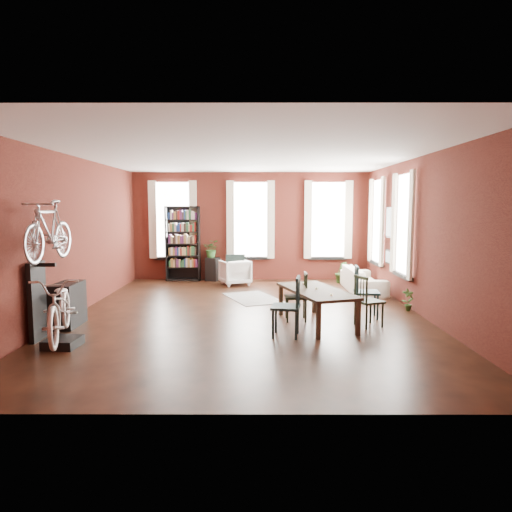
{
  "coord_description": "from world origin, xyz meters",
  "views": [
    {
      "loc": [
        0.19,
        -9.11,
        2.18
      ],
      "look_at": [
        0.17,
        0.6,
        1.13
      ],
      "focal_mm": 32.0,
      "sensor_mm": 36.0,
      "label": 1
    }
  ],
  "objects_px": {
    "bicycle_floor": "(59,278)",
    "bookshelf": "(183,244)",
    "dining_table": "(316,307)",
    "dining_chair_a": "(286,307)",
    "cream_sofa": "(363,276)",
    "dining_chair_d": "(367,292)",
    "bike_trainer": "(63,343)",
    "white_armchair": "(235,271)",
    "console_table": "(68,304)",
    "dining_chair_b": "(296,297)",
    "plant_stand": "(213,269)",
    "dining_chair_c": "(369,301)"
  },
  "relations": [
    {
      "from": "dining_chair_b",
      "to": "white_armchair",
      "type": "distance_m",
      "value": 4.28
    },
    {
      "from": "bookshelf",
      "to": "console_table",
      "type": "xyz_separation_m",
      "value": [
        -1.28,
        -5.2,
        -0.7
      ]
    },
    {
      "from": "bicycle_floor",
      "to": "bookshelf",
      "type": "bearing_deg",
      "value": 66.92
    },
    {
      "from": "dining_table",
      "to": "white_armchair",
      "type": "xyz_separation_m",
      "value": [
        -1.72,
        4.37,
        0.06
      ]
    },
    {
      "from": "bookshelf",
      "to": "bicycle_floor",
      "type": "bearing_deg",
      "value": -97.52
    },
    {
      "from": "dining_table",
      "to": "white_armchair",
      "type": "height_order",
      "value": "white_armchair"
    },
    {
      "from": "console_table",
      "to": "dining_chair_a",
      "type": "bearing_deg",
      "value": -9.63
    },
    {
      "from": "bicycle_floor",
      "to": "plant_stand",
      "type": "bearing_deg",
      "value": 59.43
    },
    {
      "from": "dining_chair_c",
      "to": "bookshelf",
      "type": "bearing_deg",
      "value": 16.09
    },
    {
      "from": "cream_sofa",
      "to": "white_armchair",
      "type": "bearing_deg",
      "value": 73.76
    },
    {
      "from": "dining_chair_d",
      "to": "console_table",
      "type": "xyz_separation_m",
      "value": [
        -5.64,
        -0.65,
        -0.11
      ]
    },
    {
      "from": "dining_table",
      "to": "dining_chair_d",
      "type": "height_order",
      "value": "dining_chair_d"
    },
    {
      "from": "dining_chair_a",
      "to": "bicycle_floor",
      "type": "bearing_deg",
      "value": -70.68
    },
    {
      "from": "dining_table",
      "to": "white_armchair",
      "type": "distance_m",
      "value": 4.7
    },
    {
      "from": "dining_chair_b",
      "to": "bike_trainer",
      "type": "bearing_deg",
      "value": -65.81
    },
    {
      "from": "dining_chair_b",
      "to": "dining_chair_d",
      "type": "relative_size",
      "value": 0.9
    },
    {
      "from": "dining_table",
      "to": "console_table",
      "type": "bearing_deg",
      "value": 164.07
    },
    {
      "from": "bike_trainer",
      "to": "cream_sofa",
      "type": "bearing_deg",
      "value": 39.5
    },
    {
      "from": "cream_sofa",
      "to": "bookshelf",
      "type": "bearing_deg",
      "value": 71.05
    },
    {
      "from": "dining_chair_c",
      "to": "bike_trainer",
      "type": "relative_size",
      "value": 1.92
    },
    {
      "from": "dining_table",
      "to": "dining_chair_a",
      "type": "distance_m",
      "value": 1.01
    },
    {
      "from": "dining_chair_d",
      "to": "plant_stand",
      "type": "distance_m",
      "value": 5.71
    },
    {
      "from": "bike_trainer",
      "to": "console_table",
      "type": "height_order",
      "value": "console_table"
    },
    {
      "from": "dining_table",
      "to": "dining_chair_b",
      "type": "xyz_separation_m",
      "value": [
        -0.35,
        0.31,
        0.13
      ]
    },
    {
      "from": "white_armchair",
      "to": "plant_stand",
      "type": "height_order",
      "value": "white_armchair"
    },
    {
      "from": "dining_chair_a",
      "to": "dining_chair_d",
      "type": "distance_m",
      "value": 2.14
    },
    {
      "from": "bicycle_floor",
      "to": "white_armchair",
      "type": "bearing_deg",
      "value": 51.63
    },
    {
      "from": "bike_trainer",
      "to": "dining_chair_a",
      "type": "bearing_deg",
      "value": 9.78
    },
    {
      "from": "cream_sofa",
      "to": "console_table",
      "type": "height_order",
      "value": "cream_sofa"
    },
    {
      "from": "white_armchair",
      "to": "dining_chair_c",
      "type": "bearing_deg",
      "value": 98.85
    },
    {
      "from": "dining_chair_b",
      "to": "cream_sofa",
      "type": "height_order",
      "value": "dining_chair_b"
    },
    {
      "from": "white_armchair",
      "to": "bike_trainer",
      "type": "height_order",
      "value": "white_armchair"
    },
    {
      "from": "dining_chair_b",
      "to": "bike_trainer",
      "type": "relative_size",
      "value": 1.89
    },
    {
      "from": "white_armchair",
      "to": "bike_trainer",
      "type": "relative_size",
      "value": 1.59
    },
    {
      "from": "bike_trainer",
      "to": "dining_chair_d",
      "type": "bearing_deg",
      "value": 20.36
    },
    {
      "from": "dining_chair_d",
      "to": "bicycle_floor",
      "type": "height_order",
      "value": "bicycle_floor"
    },
    {
      "from": "white_armchair",
      "to": "cream_sofa",
      "type": "xyz_separation_m",
      "value": [
        3.38,
        -0.98,
        0.02
      ]
    },
    {
      "from": "dining_table",
      "to": "plant_stand",
      "type": "relative_size",
      "value": 2.8
    },
    {
      "from": "dining_chair_b",
      "to": "dining_chair_d",
      "type": "distance_m",
      "value": 1.43
    },
    {
      "from": "bicycle_floor",
      "to": "dining_chair_d",
      "type": "bearing_deg",
      "value": 4.8
    },
    {
      "from": "white_armchair",
      "to": "cream_sofa",
      "type": "relative_size",
      "value": 0.37
    },
    {
      "from": "dining_chair_b",
      "to": "cream_sofa",
      "type": "distance_m",
      "value": 3.67
    },
    {
      "from": "cream_sofa",
      "to": "plant_stand",
      "type": "distance_m",
      "value": 4.41
    },
    {
      "from": "bookshelf",
      "to": "plant_stand",
      "type": "distance_m",
      "value": 1.16
    },
    {
      "from": "dining_chair_d",
      "to": "cream_sofa",
      "type": "bearing_deg",
      "value": -5.64
    },
    {
      "from": "dining_chair_b",
      "to": "plant_stand",
      "type": "height_order",
      "value": "dining_chair_b"
    },
    {
      "from": "dining_chair_d",
      "to": "dining_chair_b",
      "type": "bearing_deg",
      "value": 105.2
    },
    {
      "from": "dining_chair_c",
      "to": "console_table",
      "type": "relative_size",
      "value": 1.17
    },
    {
      "from": "dining_chair_b",
      "to": "bike_trainer",
      "type": "height_order",
      "value": "dining_chair_b"
    },
    {
      "from": "dining_chair_b",
      "to": "bookshelf",
      "type": "height_order",
      "value": "bookshelf"
    }
  ]
}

